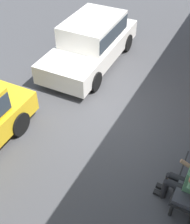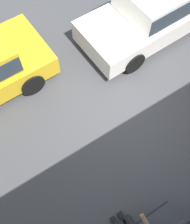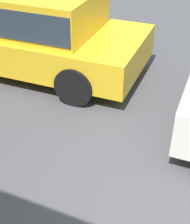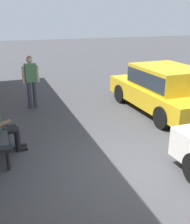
% 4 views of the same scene
% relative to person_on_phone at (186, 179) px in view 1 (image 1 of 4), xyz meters
% --- Properties ---
extents(ground_plane, '(60.00, 60.00, 0.00)m').
position_rel_person_on_phone_xyz_m(ground_plane, '(-1.68, -2.67, -0.73)').
color(ground_plane, '#424244').
extents(person_on_phone, '(0.73, 0.74, 1.37)m').
position_rel_person_on_phone_xyz_m(person_on_phone, '(0.00, 0.00, 0.00)').
color(person_on_phone, black).
rests_on(person_on_phone, ground_plane).
extents(parked_car_near, '(4.36, 1.92, 1.52)m').
position_rel_person_on_phone_xyz_m(parked_car_near, '(-3.89, -4.16, 0.09)').
color(parked_car_near, white).
rests_on(parked_car_near, ground_plane).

